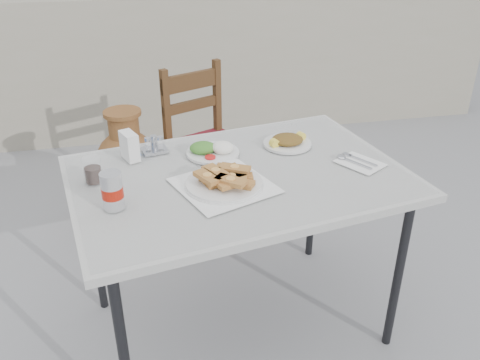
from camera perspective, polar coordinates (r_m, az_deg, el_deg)
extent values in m
plane|color=slate|center=(2.61, -3.54, -16.28)|extent=(80.00, 80.00, 0.00)
cylinder|color=black|center=(1.99, -12.90, -18.74)|extent=(0.04, 0.04, 0.79)
cylinder|color=black|center=(2.38, 17.32, -10.25)|extent=(0.04, 0.04, 0.79)
cylinder|color=black|center=(2.58, -16.05, -6.81)|extent=(0.04, 0.04, 0.79)
cylinder|color=black|center=(2.89, 8.20, -1.78)|extent=(0.04, 0.04, 0.79)
cube|color=white|center=(2.15, -0.12, 0.25)|extent=(1.53, 1.17, 0.03)
cube|color=white|center=(2.14, -0.12, 0.71)|extent=(1.48, 1.12, 0.01)
cube|color=white|center=(2.04, -1.80, -0.60)|extent=(0.45, 0.45, 0.00)
cylinder|color=silver|center=(2.04, -1.80, -0.37)|extent=(0.31, 0.31, 0.02)
cylinder|color=silver|center=(2.04, -1.80, -0.48)|extent=(0.32, 0.32, 0.01)
cylinder|color=silver|center=(2.31, -3.07, 3.08)|extent=(0.24, 0.24, 0.01)
ellipsoid|color=white|center=(2.29, -1.97, 3.65)|extent=(0.10, 0.10, 0.05)
ellipsoid|color=#32621C|center=(2.30, -4.20, 3.63)|extent=(0.12, 0.11, 0.05)
cylinder|color=red|center=(2.24, -3.36, 2.58)|extent=(0.05, 0.05, 0.01)
cylinder|color=silver|center=(2.41, 5.32, 4.10)|extent=(0.23, 0.23, 0.01)
ellipsoid|color=#195B16|center=(2.40, 5.34, 4.55)|extent=(0.15, 0.14, 0.04)
cylinder|color=yellow|center=(2.35, 3.87, 4.14)|extent=(0.05, 0.04, 0.04)
cylinder|color=yellow|center=(2.44, 6.84, 4.90)|extent=(0.05, 0.04, 0.04)
cylinder|color=silver|center=(1.92, -14.15, -1.16)|extent=(0.08, 0.08, 0.14)
cylinder|color=red|center=(1.92, -14.13, -1.32)|extent=(0.08, 0.08, 0.04)
cylinder|color=silver|center=(1.89, -14.39, 0.66)|extent=(0.07, 0.07, 0.00)
cylinder|color=white|center=(2.13, -16.22, 1.09)|extent=(0.07, 0.07, 0.11)
cylinder|color=black|center=(2.14, -16.14, 0.59)|extent=(0.07, 0.07, 0.06)
cube|color=white|center=(2.29, -12.30, 3.74)|extent=(0.09, 0.12, 0.13)
cube|color=blue|center=(2.30, -11.56, 3.70)|extent=(0.04, 0.05, 0.07)
cube|color=silver|center=(2.36, -9.57, 3.33)|extent=(0.13, 0.11, 0.01)
cylinder|color=white|center=(2.32, -10.30, 3.93)|extent=(0.03, 0.03, 0.07)
cylinder|color=white|center=(2.32, -8.93, 4.06)|extent=(0.03, 0.03, 0.07)
cylinder|color=silver|center=(2.37, -9.67, 4.31)|extent=(0.03, 0.03, 0.06)
cube|color=white|center=(2.28, 13.32, 1.87)|extent=(0.22, 0.24, 0.00)
cube|color=silver|center=(2.26, 13.03, 1.84)|extent=(0.09, 0.13, 0.00)
ellipsoid|color=silver|center=(2.30, 11.33, 2.58)|extent=(0.04, 0.05, 0.01)
cube|color=silver|center=(2.29, 13.63, 2.16)|extent=(0.09, 0.13, 0.00)
cube|color=silver|center=(2.34, 11.94, 2.84)|extent=(0.04, 0.05, 0.00)
cube|color=#3C2410|center=(3.09, -4.29, -2.96)|extent=(0.06, 0.06, 0.47)
cube|color=#3C2410|center=(3.27, 1.27, -0.95)|extent=(0.06, 0.06, 0.47)
cube|color=#3C2410|center=(3.37, -7.71, -0.26)|extent=(0.06, 0.06, 0.47)
cube|color=#3C2410|center=(3.54, -2.41, 1.45)|extent=(0.06, 0.06, 0.47)
cube|color=maroon|center=(3.19, -3.41, 3.50)|extent=(0.58, 0.58, 0.05)
cube|color=#3C2410|center=(3.17, -8.28, 7.64)|extent=(0.06, 0.06, 0.52)
cube|color=#3C2410|center=(3.34, -2.58, 9.04)|extent=(0.06, 0.06, 0.52)
cube|color=#3C2410|center=(3.20, -5.49, 11.00)|extent=(0.39, 0.20, 0.10)
cube|color=#3C2410|center=(3.25, -5.36, 8.37)|extent=(0.39, 0.20, 0.06)
cylinder|color=brown|center=(3.44, -11.83, -3.74)|extent=(0.33, 0.33, 0.08)
ellipsoid|color=brown|center=(3.29, -12.37, 0.98)|extent=(0.43, 0.43, 0.54)
cylinder|color=beige|center=(3.29, -12.37, 0.98)|extent=(0.44, 0.44, 0.06)
cylinder|color=brown|center=(3.16, -12.92, 5.78)|extent=(0.19, 0.19, 0.16)
cylinder|color=brown|center=(3.13, -13.10, 7.35)|extent=(0.23, 0.23, 0.03)
cube|color=gray|center=(4.53, -8.75, 12.20)|extent=(6.00, 0.25, 1.20)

